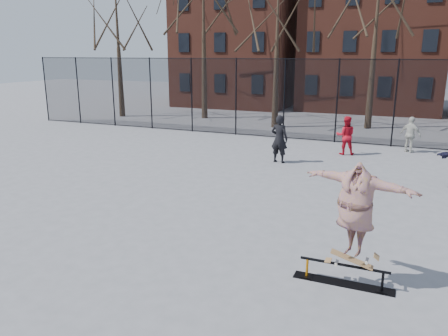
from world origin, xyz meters
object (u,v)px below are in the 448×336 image
at_px(skateboard, 351,263).
at_px(bystander_red, 346,135).
at_px(bystander_black, 279,139).
at_px(skate_rail, 343,276).
at_px(bystander_white, 411,135).
at_px(skater, 355,216).

distance_m(skateboard, bystander_red, 11.34).
bearing_deg(bystander_black, bystander_red, -124.34).
relative_size(skate_rail, bystander_white, 1.19).
height_order(skate_rail, bystander_white, bystander_white).
bearing_deg(skater, bystander_red, 116.90).
relative_size(skateboard, bystander_red, 0.52).
distance_m(skate_rail, bystander_red, 11.33).
bearing_deg(skateboard, skate_rail, 180.00).
bearing_deg(skater, skate_rail, -161.49).
xyz_separation_m(skate_rail, skater, (0.13, 0.00, 1.23)).
relative_size(skate_rail, skater, 0.87).
distance_m(skate_rail, skater, 1.23).
bearing_deg(skate_rail, bystander_red, 97.76).
bearing_deg(skate_rail, skater, 0.00).
distance_m(bystander_black, bystander_red, 3.34).
xyz_separation_m(skater, bystander_black, (-3.88, 8.73, -0.44)).
bearing_deg(skateboard, bystander_white, 85.93).
height_order(skater, bystander_white, skater).
height_order(skate_rail, bystander_black, bystander_black).
bearing_deg(bystander_red, skateboard, 84.94).
relative_size(bystander_black, bystander_red, 1.15).
height_order(skater, bystander_black, skater).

